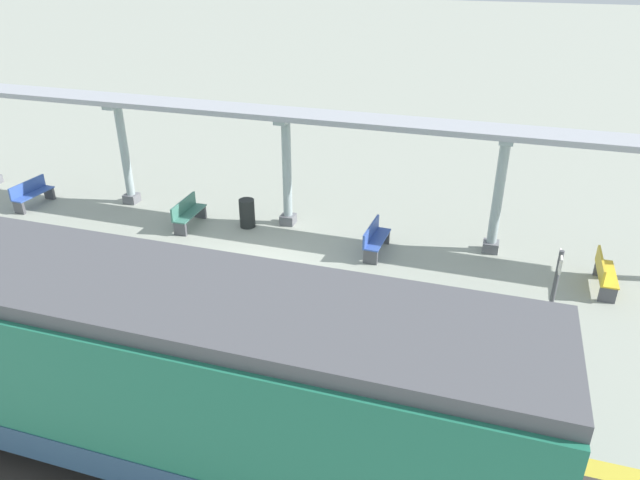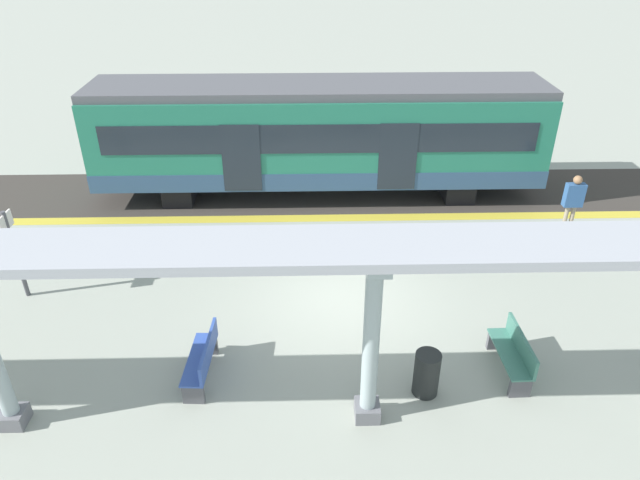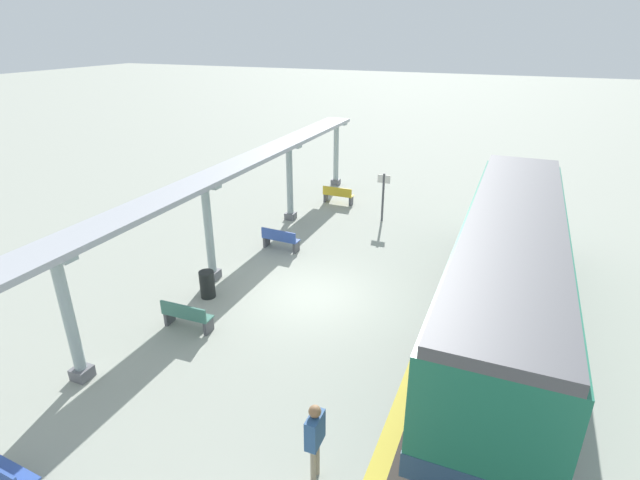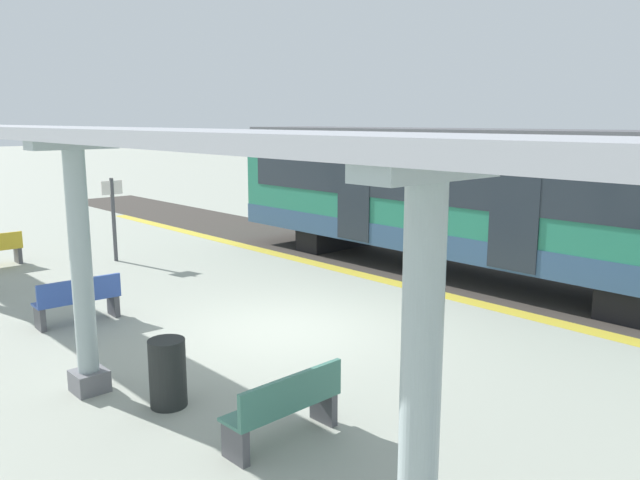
% 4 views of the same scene
% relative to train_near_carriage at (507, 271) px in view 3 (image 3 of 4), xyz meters
% --- Properties ---
extents(ground_plane, '(176.00, 176.00, 0.00)m').
position_rel_train_near_carriage_xyz_m(ground_plane, '(5.72, 0.43, -1.83)').
color(ground_plane, '#9BA092').
extents(tactile_edge_strip, '(0.42, 30.01, 0.01)m').
position_rel_train_near_carriage_xyz_m(tactile_edge_strip, '(1.81, 0.43, -1.83)').
color(tactile_edge_strip, gold).
rests_on(tactile_edge_strip, ground).
extents(trackbed, '(3.20, 42.01, 0.01)m').
position_rel_train_near_carriage_xyz_m(trackbed, '(-0.01, 0.43, -1.83)').
color(trackbed, '#38332D').
rests_on(trackbed, ground).
extents(train_near_carriage, '(2.65, 13.46, 3.48)m').
position_rel_train_near_carriage_xyz_m(train_near_carriage, '(0.00, 0.00, 0.00)').
color(train_near_carriage, '#217055').
rests_on(train_near_carriage, ground).
extents(canopy_pillar_nearest, '(1.10, 0.44, 3.43)m').
position_rel_train_near_carriage_xyz_m(canopy_pillar_nearest, '(9.39, -11.35, -0.09)').
color(canopy_pillar_nearest, slate).
rests_on(canopy_pillar_nearest, ground).
extents(canopy_pillar_second, '(1.10, 0.44, 3.43)m').
position_rel_train_near_carriage_xyz_m(canopy_pillar_second, '(9.39, -5.57, -0.09)').
color(canopy_pillar_second, slate).
rests_on(canopy_pillar_second, ground).
extents(canopy_pillar_third, '(1.10, 0.44, 3.43)m').
position_rel_train_near_carriage_xyz_m(canopy_pillar_third, '(9.39, 0.64, -0.09)').
color(canopy_pillar_third, slate).
rests_on(canopy_pillar_third, ground).
extents(canopy_pillar_fourth, '(1.10, 0.44, 3.43)m').
position_rel_train_near_carriage_xyz_m(canopy_pillar_fourth, '(9.39, 6.35, -0.09)').
color(canopy_pillar_fourth, slate).
rests_on(canopy_pillar_fourth, ground).
extents(canopy_beam, '(1.20, 24.37, 0.16)m').
position_rel_train_near_carriage_xyz_m(canopy_beam, '(9.39, 0.43, 1.68)').
color(canopy_beam, '#A8AAB2').
rests_on(canopy_beam, canopy_pillar_nearest).
extents(bench_near_end, '(1.52, 0.51, 0.86)m').
position_rel_train_near_carriage_xyz_m(bench_near_end, '(8.31, -2.39, -1.39)').
color(bench_near_end, '#3452A5').
rests_on(bench_near_end, ground).
extents(bench_mid_platform, '(1.51, 0.47, 0.86)m').
position_rel_train_near_carriage_xyz_m(bench_mid_platform, '(8.29, 3.56, -1.39)').
color(bench_mid_platform, '#3C7464').
rests_on(bench_mid_platform, ground).
extents(bench_far_end, '(1.50, 0.45, 0.86)m').
position_rel_train_near_carriage_xyz_m(bench_far_end, '(8.15, -8.39, -1.39)').
color(bench_far_end, gold).
rests_on(bench_far_end, ground).
extents(bench_extra_slot, '(1.52, 0.52, 0.86)m').
position_rel_train_near_carriage_xyz_m(bench_extra_slot, '(8.14, 9.35, -1.39)').
color(bench_extra_slot, '#3656A8').
rests_on(bench_extra_slot, ground).
extents(trash_bin, '(0.48, 0.48, 0.90)m').
position_rel_train_near_carriage_xyz_m(trash_bin, '(8.81, 1.78, -1.38)').
color(trash_bin, black).
rests_on(trash_bin, ground).
extents(platform_info_sign, '(0.56, 0.10, 2.20)m').
position_rel_train_near_carriage_xyz_m(platform_info_sign, '(5.48, -6.96, -0.50)').
color(platform_info_sign, '#4C4C51').
rests_on(platform_info_sign, ground).
extents(passenger_waiting_near_edge, '(0.24, 0.51, 1.75)m').
position_rel_train_near_carriage_xyz_m(passenger_waiting_near_edge, '(2.90, 6.81, -0.74)').
color(passenger_waiting_near_edge, gray).
rests_on(passenger_waiting_near_edge, ground).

